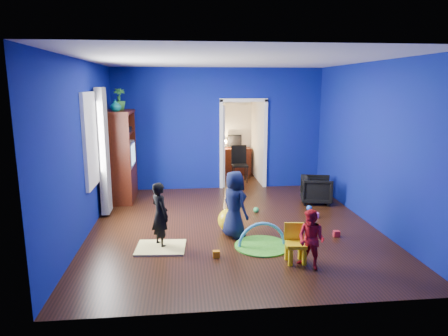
{
  "coord_description": "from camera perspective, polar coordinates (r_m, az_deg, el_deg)",
  "views": [
    {
      "loc": [
        -0.87,
        -6.79,
        2.48
      ],
      "look_at": [
        -0.12,
        0.4,
        0.98
      ],
      "focal_mm": 32.0,
      "sensor_mm": 36.0,
      "label": 1
    }
  ],
  "objects": [
    {
      "name": "desk_monitor",
      "position": [
        11.37,
        1.51,
        3.95
      ],
      "size": [
        0.4,
        0.05,
        0.32
      ],
      "primitive_type": "cube",
      "color": "black",
      "rests_on": "study_desk"
    },
    {
      "name": "doorway",
      "position": [
        9.75,
        2.76,
        3.25
      ],
      "size": [
        1.16,
        0.1,
        2.1
      ],
      "primitive_type": "cube",
      "color": "white",
      "rests_on": "floor"
    },
    {
      "name": "toy_arch",
      "position": [
        6.4,
        5.44,
        -10.94
      ],
      "size": [
        0.77,
        0.09,
        0.77
      ],
      "primitive_type": "torus",
      "rotation": [
        1.57,
        0.0,
        0.05
      ],
      "color": "#3F8CD8",
      "rests_on": "floor"
    },
    {
      "name": "play_mat",
      "position": [
        6.41,
        5.43,
        -11.01
      ],
      "size": [
        0.86,
        0.86,
        0.02
      ],
      "primitive_type": "cylinder",
      "color": "#3E9020",
      "rests_on": "floor"
    },
    {
      "name": "toy_4",
      "position": [
        7.87,
        12.99,
        -6.6
      ],
      "size": [
        0.1,
        0.08,
        0.1
      ],
      "primitive_type": "cube",
      "color": "#CA4BC6",
      "rests_on": "floor"
    },
    {
      "name": "wall_front",
      "position": [
        4.25,
        6.04,
        -2.36
      ],
      "size": [
        5.0,
        0.02,
        2.9
      ],
      "primitive_type": "cube",
      "color": "navy",
      "rests_on": "floor"
    },
    {
      "name": "curtain",
      "position": [
        7.92,
        -16.82,
        2.27
      ],
      "size": [
        0.14,
        0.42,
        2.4
      ],
      "primitive_type": "cube",
      "color": "slate",
      "rests_on": "floor"
    },
    {
      "name": "book_shelf",
      "position": [
        11.26,
        1.54,
        9.35
      ],
      "size": [
        0.88,
        0.24,
        0.04
      ],
      "primitive_type": "cube",
      "color": "white",
      "rests_on": "study_desk"
    },
    {
      "name": "child_black",
      "position": [
        6.3,
        -9.12,
        -6.61
      ],
      "size": [
        0.41,
        0.45,
        1.03
      ],
      "primitive_type": "imported",
      "rotation": [
        0.0,
        0.0,
        2.12
      ],
      "color": "black",
      "rests_on": "floor"
    },
    {
      "name": "kid_chair",
      "position": [
        5.86,
        10.23,
        -10.86
      ],
      "size": [
        0.31,
        0.31,
        0.5
      ],
      "primitive_type": "cube",
      "rotation": [
        0.0,
        0.0,
        -0.13
      ],
      "color": "yellow",
      "rests_on": "floor"
    },
    {
      "name": "ceiling",
      "position": [
        6.85,
        1.38,
        15.21
      ],
      "size": [
        5.0,
        5.5,
        0.01
      ],
      "primitive_type": "cube",
      "color": "white",
      "rests_on": "wall_back"
    },
    {
      "name": "floor",
      "position": [
        7.28,
        1.27,
        -8.23
      ],
      "size": [
        5.0,
        5.5,
        0.01
      ],
      "primitive_type": "cube",
      "color": "black",
      "rests_on": "ground"
    },
    {
      "name": "yellow_blanket",
      "position": [
        6.38,
        -9.02,
        -11.16
      ],
      "size": [
        0.79,
        0.65,
        0.03
      ],
      "primitive_type": "cube",
      "rotation": [
        0.0,
        0.0,
        -0.07
      ],
      "color": "#F2E07A",
      "rests_on": "floor"
    },
    {
      "name": "crt_tv",
      "position": [
        8.95,
        -14.32,
        1.94
      ],
      "size": [
        0.46,
        0.7,
        0.54
      ],
      "primitive_type": "cube",
      "color": "silver",
      "rests_on": "tv_armoire"
    },
    {
      "name": "window_left",
      "position": [
        7.37,
        -18.61,
        3.84
      ],
      "size": [
        0.03,
        0.95,
        1.55
      ],
      "primitive_type": "cube",
      "color": "white",
      "rests_on": "wall_left"
    },
    {
      "name": "wall_right",
      "position": [
        7.65,
        20.28,
        3.23
      ],
      "size": [
        0.02,
        5.5,
        2.9
      ],
      "primitive_type": "cube",
      "color": "navy",
      "rests_on": "floor"
    },
    {
      "name": "study_desk",
      "position": [
        11.34,
        1.57,
        0.99
      ],
      "size": [
        0.88,
        0.44,
        0.75
      ],
      "primitive_type": "cube",
      "color": "#3D140A",
      "rests_on": "floor"
    },
    {
      "name": "armchair",
      "position": [
        8.8,
        13.07,
        -3.04
      ],
      "size": [
        0.75,
        0.74,
        0.58
      ],
      "primitive_type": "imported",
      "rotation": [
        0.0,
        0.0,
        1.35
      ],
      "color": "black",
      "rests_on": "floor"
    },
    {
      "name": "tv_armoire",
      "position": [
        8.96,
        -14.56,
        1.68
      ],
      "size": [
        0.58,
        1.14,
        1.96
      ],
      "primitive_type": "cube",
      "color": "#3A1909",
      "rests_on": "floor"
    },
    {
      "name": "folding_chair",
      "position": [
        10.39,
        2.27,
        0.47
      ],
      "size": [
        0.4,
        0.4,
        0.92
      ],
      "primitive_type": "cube",
      "color": "black",
      "rests_on": "floor"
    },
    {
      "name": "potted_plant",
      "position": [
        9.06,
        -14.75,
        9.51
      ],
      "size": [
        0.32,
        0.32,
        0.47
      ],
      "primitive_type": "imported",
      "rotation": [
        0.0,
        0.0,
        0.26
      ],
      "color": "#318732",
      "rests_on": "tv_armoire"
    },
    {
      "name": "wall_left",
      "position": [
        7.05,
        -19.28,
        2.65
      ],
      "size": [
        0.02,
        5.5,
        2.9
      ],
      "primitive_type": "cube",
      "color": "navy",
      "rests_on": "floor"
    },
    {
      "name": "hopper_ball",
      "position": [
        6.93,
        0.81,
        -7.44
      ],
      "size": [
        0.41,
        0.41,
        0.41
      ],
      "primitive_type": "sphere",
      "color": "yellow",
      "rests_on": "floor"
    },
    {
      "name": "toddler_red",
      "position": [
        5.66,
        12.34,
        -9.95
      ],
      "size": [
        0.5,
        0.51,
        0.83
      ],
      "primitive_type": "imported",
      "rotation": [
        0.0,
        0.0,
        -0.84
      ],
      "color": "red",
      "rests_on": "floor"
    },
    {
      "name": "desk_lamp",
      "position": [
        11.28,
        0.13,
        3.79
      ],
      "size": [
        0.14,
        0.14,
        0.14
      ],
      "primitive_type": "sphere",
      "color": "#FFD88C",
      "rests_on": "study_desk"
    },
    {
      "name": "wall_back",
      "position": [
        9.63,
        -0.76,
        5.55
      ],
      "size": [
        5.0,
        0.02,
        2.9
      ],
      "primitive_type": "cube",
      "color": "navy",
      "rests_on": "floor"
    },
    {
      "name": "toy_2",
      "position": [
        6.0,
        -1.11,
        -12.2
      ],
      "size": [
        0.1,
        0.08,
        0.1
      ],
      "primitive_type": "cube",
      "color": "orange",
      "rests_on": "floor"
    },
    {
      "name": "child_navy",
      "position": [
        6.59,
        1.51,
        -5.22
      ],
      "size": [
        0.58,
        0.65,
        1.12
      ],
      "primitive_type": "imported",
      "rotation": [
        0.0,
        0.0,
        2.08
      ],
      "color": "#10193B",
      "rests_on": "floor"
    },
    {
      "name": "toy_1",
      "position": [
        8.29,
        12.08,
        -5.57
      ],
      "size": [
        0.11,
        0.11,
        0.11
      ],
      "primitive_type": "sphere",
      "color": "blue",
      "rests_on": "floor"
    },
    {
      "name": "alcove",
      "position": [
        10.59,
        2.05,
        5.01
      ],
      "size": [
        1.0,
        1.75,
        2.5
      ],
      "primitive_type": null,
      "color": "silver",
      "rests_on": "floor"
    },
    {
      "name": "toy_3",
      "position": [
        8.01,
        4.6,
        -5.96
      ],
      "size": [
        0.11,
        0.11,
        0.11
      ],
      "primitive_type": "sphere",
      "color": "green",
      "rests_on": "floor"
    },
    {
      "name": "toy_0",
      "position": [
        7.01,
        15.77,
        -9.03
      ],
      "size": [
        0.1,
        0.08,
        0.1
      ],
      "primitive_type": "cube",
      "color": "red",
      "rests_on": "floor"
    },
    {
      "name": "vase",
      "position": [
        8.55,
        -15.23,
        8.6
      ],
      "size": [
        0.29,
        0.29,
        0.24
      ],
      "primitive_type": "imported",
      "rotation": [
        0.0,
        0.0,
        -0.36
      ],
      "color": "#0D636A",
      "rests_on": "tv_armoire"
    }
  ]
}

